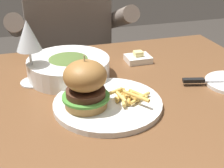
% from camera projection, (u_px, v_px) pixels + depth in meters
% --- Properties ---
extents(dining_table, '(1.10, 0.77, 0.74)m').
position_uv_depth(dining_table, '(93.00, 129.00, 0.86)').
color(dining_table, brown).
rests_on(dining_table, ground).
extents(main_plate, '(0.27, 0.27, 0.01)m').
position_uv_depth(main_plate, '(108.00, 104.00, 0.77)').
color(main_plate, white).
rests_on(main_plate, dining_table).
extents(burger_sandwich, '(0.11, 0.11, 0.13)m').
position_uv_depth(burger_sandwich, '(85.00, 84.00, 0.72)').
color(burger_sandwich, '#B78447').
rests_on(burger_sandwich, main_plate).
extents(fries_pile, '(0.11, 0.11, 0.03)m').
position_uv_depth(fries_pile, '(129.00, 96.00, 0.77)').
color(fries_pile, '#E0B251').
rests_on(fries_pile, main_plate).
extents(wine_glass, '(0.07, 0.07, 0.18)m').
position_uv_depth(wine_glass, '(28.00, 38.00, 0.83)').
color(wine_glass, silver).
rests_on(wine_glass, dining_table).
extents(table_knife, '(0.22, 0.07, 0.01)m').
position_uv_depth(table_knife, '(214.00, 80.00, 0.87)').
color(table_knife, silver).
rests_on(table_knife, bread_plate).
extents(butter_dish, '(0.08, 0.07, 0.04)m').
position_uv_depth(butter_dish, '(138.00, 58.00, 1.02)').
color(butter_dish, white).
rests_on(butter_dish, dining_table).
extents(soup_bowl, '(0.24, 0.24, 0.06)m').
position_uv_depth(soup_bowl, '(69.00, 67.00, 0.91)').
color(soup_bowl, white).
rests_on(soup_bowl, dining_table).
extents(diner_person, '(0.51, 0.36, 1.18)m').
position_uv_depth(diner_person, '(69.00, 63.00, 1.47)').
color(diner_person, '#282833').
rests_on(diner_person, ground).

